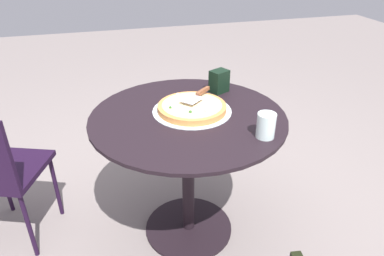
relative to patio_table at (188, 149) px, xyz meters
The scene contains 6 objects.
ground_plane 0.56m from the patio_table, ahead, with size 10.00×10.00×0.00m, color gray.
patio_table is the anchor object (origin of this frame).
pizza_on_tray 0.22m from the patio_table, 140.16° to the left, with size 0.40×0.40×0.05m.
pizza_server 0.28m from the patio_table, 141.18° to the left, with size 0.17×0.19×0.02m.
drinking_cup 0.47m from the patio_table, 43.11° to the left, with size 0.08×0.08×0.11m, color silver.
napkin_dispenser 0.42m from the patio_table, 134.16° to the left, with size 0.10×0.07×0.12m, color black.
Camera 1 is at (1.50, -0.39, 1.55)m, focal length 33.14 mm.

